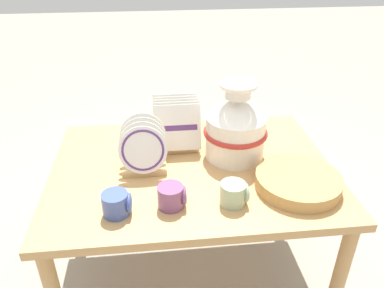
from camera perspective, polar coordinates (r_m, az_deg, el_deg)
ground_plane at (r=2.02m, az=0.00°, el=-18.60°), size 14.00×14.00×0.00m
display_table at (r=1.64m, az=0.00°, el=-5.53°), size 1.19×0.86×0.63m
ceramic_vase at (r=1.61m, az=6.69°, el=2.74°), size 0.28×0.28×0.35m
dish_rack_round_plates at (r=1.55m, az=-7.40°, el=-1.01°), size 0.20×0.18×0.22m
dish_rack_square_plates at (r=1.70m, az=-2.36°, el=2.45°), size 0.20×0.18×0.23m
wicker_charger_stack at (r=1.52m, az=15.84°, el=-5.51°), size 0.33×0.33×0.05m
mug_plum_glaze at (r=1.36m, az=-3.07°, el=-7.98°), size 0.10×0.09×0.09m
mug_cobalt_glaze at (r=1.35m, az=-11.38°, el=-8.93°), size 0.10×0.09×0.09m
mug_sage_glaze at (r=1.38m, az=6.43°, el=-7.51°), size 0.10×0.09×0.09m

